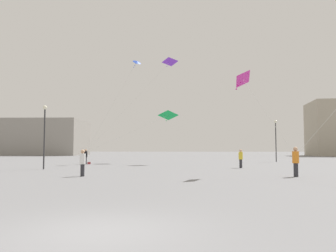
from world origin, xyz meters
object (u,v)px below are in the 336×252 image
object	(u,v)px
lamppost_west	(276,134)
lamppost_east	(45,127)
person_in_black	(86,156)
person_in_white	(83,162)
handbag_beside_flyer	(89,163)
person_in_orange	(296,160)
kite_cobalt_diamond	(136,63)
person_in_yellow	(241,158)
kite_emerald_delta	(167,116)
building_left_hall	(33,138)
kite_magenta_delta	(243,80)
kite_violet_delta	(169,63)

from	to	relation	value
lamppost_west	lamppost_east	bearing A→B (deg)	-144.50
person_in_black	person_in_white	size ratio (longest dim) A/B	0.98
handbag_beside_flyer	person_in_orange	bearing A→B (deg)	-40.33
person_in_white	kite_cobalt_diamond	distance (m)	21.62
person_in_yellow	kite_emerald_delta	bearing A→B (deg)	-160.38
building_left_hall	person_in_yellow	bearing A→B (deg)	-49.32
person_in_orange	building_left_hall	world-z (taller)	building_left_hall
person_in_black	person_in_yellow	distance (m)	16.89
person_in_orange	building_left_hall	size ratio (longest dim) A/B	0.07
person_in_black	handbag_beside_flyer	world-z (taller)	person_in_black
person_in_black	person_in_yellow	bearing A→B (deg)	76.37
person_in_orange	kite_magenta_delta	world-z (taller)	kite_magenta_delta
person_in_orange	building_left_hall	distance (m)	74.91
person_in_yellow	kite_magenta_delta	xyz separation A→B (m)	(-1.01, -8.40, 5.32)
building_left_hall	lamppost_west	distance (m)	61.95
kite_violet_delta	kite_emerald_delta	distance (m)	10.44
lamppost_east	lamppost_west	distance (m)	28.40
person_in_white	lamppost_west	world-z (taller)	lamppost_west
person_in_black	person_in_orange	distance (m)	23.26
kite_magenta_delta	lamppost_west	distance (m)	23.37
person_in_yellow	kite_violet_delta	xyz separation A→B (m)	(-7.30, 13.36, 12.04)
kite_violet_delta	lamppost_west	distance (m)	16.65
person_in_black	kite_magenta_delta	size ratio (longest dim) A/B	0.31
person_in_yellow	kite_cobalt_diamond	bearing A→B (deg)	-158.04
person_in_black	lamppost_east	xyz separation A→B (m)	(-0.82, -8.68, 2.66)
person_in_yellow	kite_cobalt_diamond	distance (m)	17.91
kite_cobalt_diamond	lamppost_east	size ratio (longest dim) A/B	2.07
person_in_orange	kite_magenta_delta	distance (m)	6.09
kite_violet_delta	person_in_black	bearing A→B (deg)	-138.49
kite_emerald_delta	lamppost_west	xyz separation A→B (m)	(13.42, 7.32, -1.78)
kite_violet_delta	building_left_hall	world-z (taller)	kite_violet_delta
person_in_black	lamppost_west	xyz separation A→B (m)	(22.30, 7.81, 2.63)
kite_emerald_delta	building_left_hall	distance (m)	57.23
kite_magenta_delta	building_left_hall	bearing A→B (deg)	125.74
kite_cobalt_diamond	person_in_orange	bearing A→B (deg)	-54.33
kite_magenta_delta	kite_violet_delta	size ratio (longest dim) A/B	0.44
kite_magenta_delta	handbag_beside_flyer	distance (m)	21.25
kite_magenta_delta	lamppost_east	distance (m)	16.82
lamppost_west	person_in_black	bearing A→B (deg)	-160.70
kite_violet_delta	handbag_beside_flyer	size ratio (longest dim) A/B	38.26
kite_emerald_delta	lamppost_east	world-z (taller)	kite_emerald_delta
person_in_yellow	lamppost_east	bearing A→B (deg)	-108.62
lamppost_west	handbag_beside_flyer	bearing A→B (deg)	-160.64
person_in_orange	person_in_yellow	distance (m)	9.28
kite_cobalt_diamond	kite_violet_delta	distance (m)	5.75
kite_violet_delta	person_in_orange	bearing A→B (deg)	-67.36
person_in_orange	lamppost_east	distance (m)	19.89
kite_emerald_delta	lamppost_east	bearing A→B (deg)	-136.61
kite_cobalt_diamond	building_left_hall	world-z (taller)	kite_cobalt_diamond
kite_magenta_delta	kite_cobalt_diamond	distance (m)	20.79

